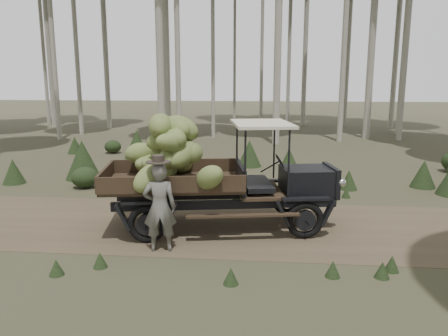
% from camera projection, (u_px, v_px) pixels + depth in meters
% --- Properties ---
extents(ground, '(120.00, 120.00, 0.00)m').
position_uv_depth(ground, '(209.00, 225.00, 10.40)').
color(ground, '#473D2B').
rests_on(ground, ground).
extents(dirt_track, '(70.00, 4.00, 0.01)m').
position_uv_depth(dirt_track, '(209.00, 225.00, 10.40)').
color(dirt_track, brown).
rests_on(dirt_track, ground).
extents(banana_truck, '(5.59, 3.12, 2.74)m').
position_uv_depth(banana_truck, '(194.00, 162.00, 9.97)').
color(banana_truck, black).
rests_on(banana_truck, ground).
extents(farmer, '(0.73, 0.56, 1.97)m').
position_uv_depth(farmer, '(160.00, 206.00, 8.69)').
color(farmer, '#5C5A54').
rests_on(farmer, ground).
extents(undergrowth, '(22.58, 22.48, 1.35)m').
position_uv_depth(undergrowth, '(261.00, 208.00, 10.00)').
color(undergrowth, '#233319').
rests_on(undergrowth, ground).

